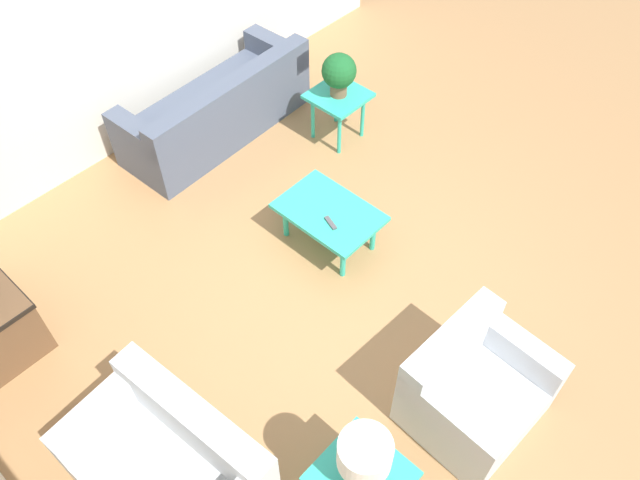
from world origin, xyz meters
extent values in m
plane|color=#A87A4C|center=(0.00, 0.00, 0.00)|extent=(14.00, 14.00, 0.00)
cube|color=silver|center=(3.06, 0.00, 1.35)|extent=(0.12, 7.20, 2.70)
cube|color=#4C566B|center=(2.45, -0.54, 0.22)|extent=(0.88, 2.15, 0.44)
cube|color=#4C566B|center=(2.15, -0.55, 0.61)|extent=(0.28, 2.13, 0.34)
cube|color=#4C566B|center=(2.48, -1.50, 0.55)|extent=(0.81, 0.23, 0.22)
cube|color=#4C566B|center=(2.41, 0.42, 0.55)|extent=(0.81, 0.23, 0.22)
cube|color=silver|center=(-1.43, 0.36, 0.20)|extent=(0.85, 0.97, 0.40)
cube|color=silver|center=(-1.13, 0.35, 0.59)|extent=(0.25, 0.94, 0.39)
cube|color=silver|center=(-1.41, 0.75, 0.52)|extent=(0.81, 0.20, 0.25)
cube|color=silver|center=(-1.45, -0.02, 0.52)|extent=(0.81, 0.20, 0.25)
cube|color=silver|center=(-0.23, 2.23, 0.20)|extent=(1.36, 0.89, 0.40)
cube|color=silver|center=(-0.21, 1.93, 0.59)|extent=(1.31, 0.30, 0.39)
cube|color=silver|center=(0.33, 2.27, 0.52)|extent=(0.22, 0.81, 0.25)
cube|color=#2DB79E|center=(0.49, -0.18, 0.40)|extent=(0.91, 0.62, 0.04)
cylinder|color=#2DB79E|center=(0.14, -0.38, 0.19)|extent=(0.05, 0.05, 0.38)
cylinder|color=#2DB79E|center=(0.84, -0.38, 0.19)|extent=(0.05, 0.05, 0.38)
cylinder|color=#2DB79E|center=(0.14, 0.03, 0.19)|extent=(0.05, 0.05, 0.38)
cylinder|color=#2DB79E|center=(0.84, 0.03, 0.19)|extent=(0.05, 0.05, 0.38)
cube|color=#2DB79E|center=(1.43, -1.36, 0.53)|extent=(0.55, 0.55, 0.04)
cylinder|color=#2DB79E|center=(1.24, -1.54, 0.26)|extent=(0.04, 0.04, 0.51)
cylinder|color=#2DB79E|center=(1.62, -1.54, 0.26)|extent=(0.04, 0.04, 0.51)
cylinder|color=#2DB79E|center=(1.24, -1.17, 0.26)|extent=(0.04, 0.04, 0.51)
cylinder|color=#2DB79E|center=(1.62, -1.17, 0.26)|extent=(0.04, 0.04, 0.51)
cube|color=#2DB79E|center=(-1.24, 1.45, 0.53)|extent=(0.55, 0.55, 0.04)
cylinder|color=#2DB79E|center=(-1.05, 1.26, 0.26)|extent=(0.04, 0.04, 0.51)
cylinder|color=brown|center=(1.43, -1.36, 0.62)|extent=(0.17, 0.17, 0.13)
sphere|color=#195B28|center=(1.43, -1.36, 0.83)|extent=(0.35, 0.35, 0.35)
cylinder|color=red|center=(-1.24, 1.45, 0.67)|extent=(0.14, 0.14, 0.25)
cylinder|color=white|center=(-1.24, 1.45, 0.90)|extent=(0.33, 0.33, 0.22)
cube|color=#4C4C51|center=(0.38, -0.07, 0.43)|extent=(0.16, 0.09, 0.02)
camera|label=1|loc=(-1.98, 2.64, 4.44)|focal=35.00mm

